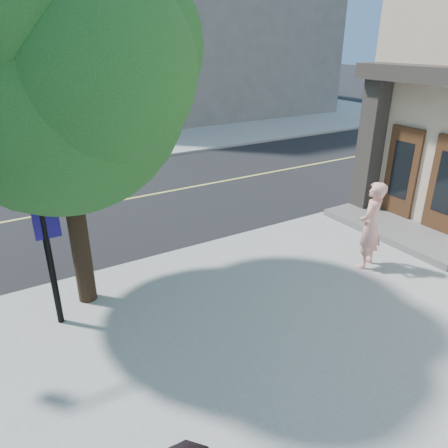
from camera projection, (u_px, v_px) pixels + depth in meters
ground at (24, 295)px, 9.08m from camera, size 140.00×140.00×0.00m
road_ew at (2, 223)px, 12.61m from camera, size 140.00×9.00×0.01m
sidewalk_ne at (174, 109)px, 32.30m from camera, size 29.00×25.00×0.12m
filler_ne at (172, 6)px, 30.09m from camera, size 18.00×16.00×14.00m
man_on_phone at (370, 226)px, 9.60m from camera, size 0.87×0.73×2.05m
street_tree at (59, 51)px, 6.91m from camera, size 5.50×5.00×7.30m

